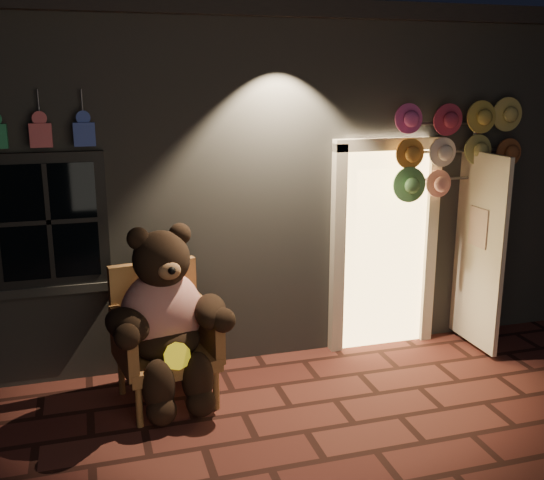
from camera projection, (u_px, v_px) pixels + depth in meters
name	position (u px, v px, depth m)	size (l,w,h in m)	color
ground	(306.00, 431.00, 5.12)	(60.00, 60.00, 0.00)	#562720
shop_building	(208.00, 159.00, 8.40)	(7.30, 5.95, 3.51)	slate
wicker_armchair	(163.00, 334.00, 5.55)	(0.92, 0.86, 1.19)	#A3743F
teddy_bear	(166.00, 318.00, 5.36)	(1.12, 0.95, 1.56)	#B01A12
hat_rack	(455.00, 149.00, 6.35)	(1.43, 0.22, 2.53)	#59595E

